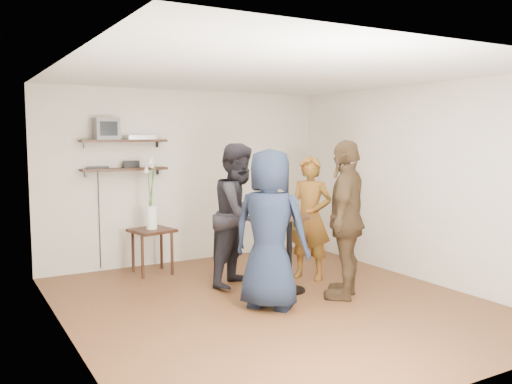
# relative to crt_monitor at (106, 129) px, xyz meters

# --- Properties ---
(room) EXTENTS (4.58, 5.08, 2.68)m
(room) POSITION_rel_crt_monitor_xyz_m (1.25, -2.38, -0.72)
(room) COLOR #4F2E19
(room) RESTS_ON ground
(shelf_upper) EXTENTS (1.20, 0.25, 0.04)m
(shelf_upper) POSITION_rel_crt_monitor_xyz_m (0.25, 0.00, -0.17)
(shelf_upper) COLOR black
(shelf_upper) RESTS_ON room
(shelf_lower) EXTENTS (1.20, 0.25, 0.04)m
(shelf_lower) POSITION_rel_crt_monitor_xyz_m (0.25, 0.00, -0.57)
(shelf_lower) COLOR black
(shelf_lower) RESTS_ON room
(crt_monitor) EXTENTS (0.32, 0.30, 0.30)m
(crt_monitor) POSITION_rel_crt_monitor_xyz_m (0.00, 0.00, 0.00)
(crt_monitor) COLOR #59595B
(crt_monitor) RESTS_ON shelf_upper
(dvd_deck) EXTENTS (0.40, 0.24, 0.06)m
(dvd_deck) POSITION_rel_crt_monitor_xyz_m (0.48, 0.00, -0.12)
(dvd_deck) COLOR silver
(dvd_deck) RESTS_ON shelf_upper
(radio) EXTENTS (0.22, 0.10, 0.10)m
(radio) POSITION_rel_crt_monitor_xyz_m (0.34, 0.00, -0.50)
(radio) COLOR black
(radio) RESTS_ON shelf_lower
(power_strip) EXTENTS (0.30, 0.05, 0.03)m
(power_strip) POSITION_rel_crt_monitor_xyz_m (-0.12, 0.05, -0.54)
(power_strip) COLOR black
(power_strip) RESTS_ON shelf_lower
(side_table) EXTENTS (0.62, 0.62, 0.63)m
(side_table) POSITION_rel_crt_monitor_xyz_m (0.50, -0.38, -1.49)
(side_table) COLOR black
(side_table) RESTS_ON room
(vase_lilies) EXTENTS (0.20, 0.21, 1.04)m
(vase_lilies) POSITION_rel_crt_monitor_xyz_m (0.49, -0.39, -1.06)
(vase_lilies) COLOR white
(vase_lilies) RESTS_ON side_table
(drinks_table) EXTENTS (0.52, 0.52, 0.96)m
(drinks_table) POSITION_rel_crt_monitor_xyz_m (1.67, -2.07, -1.40)
(drinks_table) COLOR black
(drinks_table) RESTS_ON room
(wine_glass_fl) EXTENTS (0.07, 0.07, 0.20)m
(wine_glass_fl) POSITION_rel_crt_monitor_xyz_m (1.60, -2.09, -0.92)
(wine_glass_fl) COLOR silver
(wine_glass_fl) RESTS_ON drinks_table
(wine_glass_fr) EXTENTS (0.06, 0.06, 0.19)m
(wine_glass_fr) POSITION_rel_crt_monitor_xyz_m (1.75, -2.10, -0.94)
(wine_glass_fr) COLOR silver
(wine_glass_fr) RESTS_ON drinks_table
(wine_glass_bl) EXTENTS (0.07, 0.07, 0.21)m
(wine_glass_bl) POSITION_rel_crt_monitor_xyz_m (1.66, -2.00, -0.92)
(wine_glass_bl) COLOR silver
(wine_glass_bl) RESTS_ON drinks_table
(wine_glass_br) EXTENTS (0.07, 0.07, 0.22)m
(wine_glass_br) POSITION_rel_crt_monitor_xyz_m (1.69, -2.06, -0.91)
(wine_glass_br) COLOR silver
(wine_glass_br) RESTS_ON drinks_table
(person_plaid) EXTENTS (0.66, 0.72, 1.65)m
(person_plaid) POSITION_rel_crt_monitor_xyz_m (2.25, -1.69, -1.19)
(person_plaid) COLOR #A62913
(person_plaid) RESTS_ON room
(person_dark) EXTENTS (1.12, 1.07, 1.83)m
(person_dark) POSITION_rel_crt_monitor_xyz_m (1.29, -1.49, -1.10)
(person_dark) COLOR black
(person_dark) RESTS_ON room
(person_navy) EXTENTS (0.99, 1.04, 1.78)m
(person_navy) POSITION_rel_crt_monitor_xyz_m (1.13, -2.50, -1.13)
(person_navy) COLOR #151D30
(person_navy) RESTS_ON room
(person_brown) EXTENTS (1.13, 1.06, 1.87)m
(person_brown) POSITION_rel_crt_monitor_xyz_m (2.12, -2.59, -1.08)
(person_brown) COLOR #412E1C
(person_brown) RESTS_ON room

